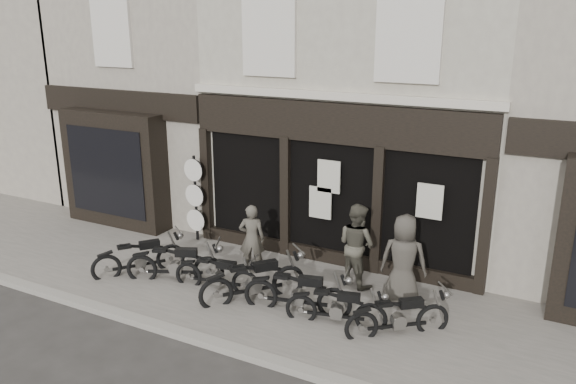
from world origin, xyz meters
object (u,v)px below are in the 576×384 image
at_px(motorcycle_0, 140,260).
at_px(motorcycle_4, 299,297).
at_px(motorcycle_5, 337,311).
at_px(man_right, 404,260).
at_px(motorcycle_6, 399,320).
at_px(advert_sign_post, 195,202).
at_px(man_centre, 357,245).
at_px(man_left, 252,239).
at_px(motorcycle_1, 176,267).
at_px(motorcycle_3, 254,284).
at_px(motorcycle_2, 218,277).

height_order(motorcycle_0, motorcycle_4, motorcycle_4).
xyz_separation_m(motorcycle_5, man_right, (0.85, 1.32, 0.69)).
bearing_deg(motorcycle_4, motorcycle_6, -11.17).
height_order(man_right, advert_sign_post, advert_sign_post).
bearing_deg(motorcycle_6, man_right, 65.34).
xyz_separation_m(man_centre, man_right, (1.15, -0.44, 0.03)).
bearing_deg(man_left, man_right, 157.79).
xyz_separation_m(motorcycle_4, advert_sign_post, (-4.05, 2.15, 0.74)).
relative_size(motorcycle_1, motorcycle_5, 1.06).
xyz_separation_m(motorcycle_3, man_right, (2.75, 1.18, 0.63)).
relative_size(motorcycle_0, motorcycle_1, 0.88).
distance_m(motorcycle_2, man_left, 1.23).
bearing_deg(man_centre, motorcycle_2, 55.94).
distance_m(motorcycle_6, man_right, 1.36).
relative_size(motorcycle_1, advert_sign_post, 0.86).
xyz_separation_m(motorcycle_6, man_right, (-0.29, 1.14, 0.68)).
xyz_separation_m(motorcycle_0, man_right, (5.72, 1.26, 0.66)).
distance_m(man_centre, advert_sign_post, 4.65).
bearing_deg(man_left, motorcycle_2, 55.84).
bearing_deg(motorcycle_5, man_centre, 86.69).
xyz_separation_m(motorcycle_3, man_centre, (1.59, 1.62, 0.60)).
height_order(motorcycle_2, man_centre, man_centre).
height_order(motorcycle_1, motorcycle_4, motorcycle_1).
bearing_deg(man_left, motorcycle_6, 140.83).
relative_size(man_centre, advert_sign_post, 0.77).
relative_size(motorcycle_3, motorcycle_4, 0.88).
height_order(motorcycle_1, motorcycle_5, motorcycle_1).
bearing_deg(motorcycle_6, man_centre, 93.54).
bearing_deg(man_left, motorcycle_1, 19.44).
height_order(motorcycle_3, motorcycle_5, motorcycle_3).
xyz_separation_m(motorcycle_6, advert_sign_post, (-6.06, 2.09, 0.77)).
bearing_deg(man_centre, motorcycle_3, 69.37).
height_order(motorcycle_5, man_right, man_right).
xyz_separation_m(motorcycle_3, man_left, (-0.73, 1.12, 0.48)).
height_order(motorcycle_5, motorcycle_6, motorcycle_6).
xyz_separation_m(man_left, advert_sign_post, (-2.30, 1.01, 0.24)).
xyz_separation_m(motorcycle_3, motorcycle_6, (3.04, 0.04, -0.05)).
bearing_deg(motorcycle_0, man_centre, -31.88).
bearing_deg(motorcycle_0, motorcycle_6, -51.15).
bearing_deg(motorcycle_3, motorcycle_5, -53.62).
xyz_separation_m(motorcycle_1, man_centre, (3.58, 1.65, 0.61)).
bearing_deg(motorcycle_2, motorcycle_5, -13.13).
height_order(motorcycle_5, man_left, man_left).
distance_m(motorcycle_0, motorcycle_5, 4.86).
relative_size(motorcycle_0, motorcycle_6, 1.07).
xyz_separation_m(motorcycle_1, motorcycle_3, (1.98, 0.03, 0.02)).
bearing_deg(motorcycle_1, motorcycle_3, -23.21).
distance_m(motorcycle_3, motorcycle_6, 3.04).
relative_size(motorcycle_1, man_centre, 1.12).
bearing_deg(motorcycle_4, motorcycle_2, 164.98).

